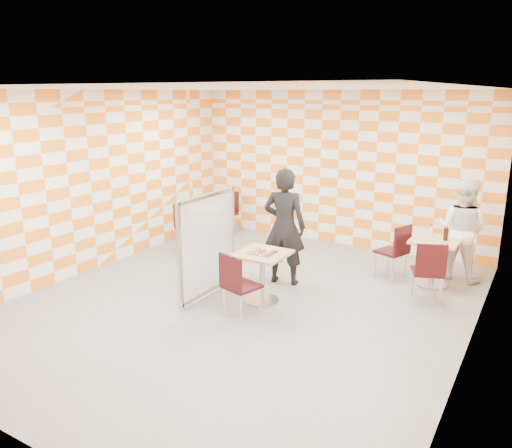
{
  "coord_description": "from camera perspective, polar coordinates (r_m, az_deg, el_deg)",
  "views": [
    {
      "loc": [
        3.59,
        -5.65,
        2.95
      ],
      "look_at": [
        0.1,
        0.2,
        1.15
      ],
      "focal_mm": 35.0,
      "sensor_mm": 36.0,
      "label": 1
    }
  ],
  "objects": [
    {
      "name": "chair_second_side",
      "position": [
        8.3,
        15.76,
        -2.61
      ],
      "size": [
        0.55,
        0.54,
        0.92
      ],
      "color": "black",
      "rests_on": "ground"
    },
    {
      "name": "chair_empty_near",
      "position": [
        9.48,
        -8.02,
        -0.03
      ],
      "size": [
        0.5,
        0.51,
        0.92
      ],
      "color": "black",
      "rests_on": "ground"
    },
    {
      "name": "pizza_on_foil",
      "position": [
        7.07,
        0.66,
        -3.17
      ],
      "size": [
        0.4,
        0.4,
        0.04
      ],
      "color": "silver",
      "rests_on": "main_table"
    },
    {
      "name": "chair_second_front",
      "position": [
        7.5,
        19.16,
        -4.75
      ],
      "size": [
        0.55,
        0.56,
        0.92
      ],
      "color": "black",
      "rests_on": "ground"
    },
    {
      "name": "man_white",
      "position": [
        8.65,
        22.48,
        -0.62
      ],
      "size": [
        0.92,
        0.79,
        1.63
      ],
      "primitive_type": "imported",
      "rotation": [
        0.0,
        0.0,
        2.9
      ],
      "color": "white",
      "rests_on": "ground"
    },
    {
      "name": "man_dark",
      "position": [
        7.79,
        3.26,
        -0.3
      ],
      "size": [
        0.75,
        0.56,
        1.85
      ],
      "primitive_type": "imported",
      "rotation": [
        0.0,
        0.0,
        3.33
      ],
      "color": "black",
      "rests_on": "ground"
    },
    {
      "name": "main_table",
      "position": [
        7.17,
        0.71,
        -5.1
      ],
      "size": [
        0.7,
        0.7,
        0.75
      ],
      "color": "tan",
      "rests_on": "ground"
    },
    {
      "name": "empty_table",
      "position": [
        10.02,
        -5.83,
        0.64
      ],
      "size": [
        0.7,
        0.7,
        0.75
      ],
      "color": "tan",
      "rests_on": "ground"
    },
    {
      "name": "partition",
      "position": [
        7.33,
        -5.52,
        -2.38
      ],
      "size": [
        0.08,
        1.38,
        1.55
      ],
      "color": "white",
      "rests_on": "ground"
    },
    {
      "name": "second_table",
      "position": [
        8.27,
        19.66,
        -3.25
      ],
      "size": [
        0.7,
        0.7,
        0.75
      ],
      "color": "tan",
      "rests_on": "ground"
    },
    {
      "name": "soda_bottle",
      "position": [
        8.16,
        20.87,
        -1.07
      ],
      "size": [
        0.07,
        0.07,
        0.23
      ],
      "color": "black",
      "rests_on": "second_table"
    },
    {
      "name": "sport_bottle",
      "position": [
        8.33,
        19.39,
        -0.73
      ],
      "size": [
        0.06,
        0.06,
        0.2
      ],
      "color": "white",
      "rests_on": "second_table"
    },
    {
      "name": "chair_empty_far",
      "position": [
        10.65,
        -3.25,
        1.72
      ],
      "size": [
        0.49,
        0.5,
        0.92
      ],
      "color": "black",
      "rests_on": "ground"
    },
    {
      "name": "room_shell",
      "position": [
        7.3,
        0.71,
        3.35
      ],
      "size": [
        7.0,
        7.0,
        7.0
      ],
      "color": "gray",
      "rests_on": "ground"
    },
    {
      "name": "chair_main_front",
      "position": [
        6.6,
        -2.24,
        -6.57
      ],
      "size": [
        0.52,
        0.52,
        0.92
      ],
      "color": "black",
      "rests_on": "ground"
    }
  ]
}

